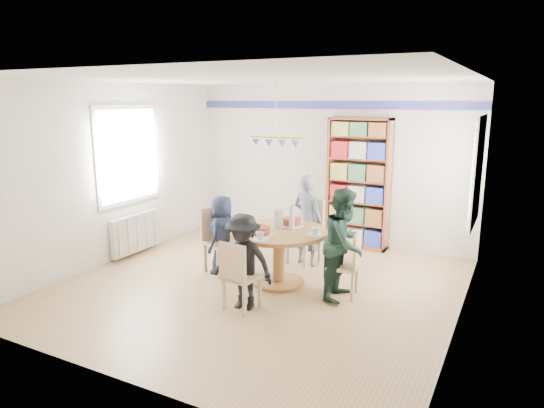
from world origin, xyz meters
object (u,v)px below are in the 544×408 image
Objects in this scene: person_left at (223,235)px; person_near at (243,262)px; dining_table at (279,244)px; bookshelf at (359,185)px; person_right at (344,244)px; chair_right at (349,262)px; chair_left at (218,237)px; radiator at (136,233)px; chair_near at (238,273)px; person_far at (308,220)px; chair_far at (307,228)px.

person_near reaches higher than person_left.
dining_table is 0.60× the size of bookshelf.
person_right is 1.28m from person_near.
bookshelf is (-0.57, 2.12, 0.60)m from chair_right.
chair_right reaches higher than dining_table.
person_left is at bearing 179.38° from dining_table.
bookshelf reaches higher than chair_right.
radiator is at bearing 178.29° from chair_left.
person_left is at bearing -2.33° from radiator.
person_right is (0.95, 0.97, 0.23)m from chair_near.
chair_left is at bearing -1.71° from radiator.
bookshelf reaches higher than person_far.
person_right reaches higher than radiator.
person_left reaches higher than chair_left.
chair_right is 0.60× the size of person_right.
chair_near is 0.62× the size of person_far.
person_far is at bearing 44.14° from person_right.
person_right is 0.65× the size of bookshelf.
bookshelf reaches higher than radiator.
person_far is (0.92, 0.91, 0.13)m from person_left.
chair_left is 1.36m from person_far.
dining_table is 1.53× the size of chair_near.
chair_right is 0.72× the size of person_near.
chair_far reaches higher than chair_right.
person_near reaches higher than chair_near.
person_right reaches higher than chair_far.
person_near reaches higher than dining_table.
person_near is 3.08m from bookshelf.
dining_table is at bearing 88.39° from person_right.
person_far is (-0.91, 0.95, -0.01)m from person_right.
chair_far reaches higher than radiator.
dining_table is 1.00m from chair_left.
person_near reaches higher than chair_left.
person_near is (-0.99, -0.90, 0.12)m from chair_right.
chair_right is (1.98, -0.03, -0.05)m from chair_left.
dining_table is 0.98m from chair_right.
chair_near is at bearing -90.06° from chair_far.
person_near is at bearing -90.88° from dining_table.
chair_left reaches higher than chair_right.
dining_table is at bearing 103.35° from person_far.
person_left is 0.98× the size of person_near.
person_near is at bearing -97.89° from bookshelf.
chair_left is 1.36m from person_near.
chair_far is (-0.03, 1.01, -0.01)m from dining_table.
radiator is 0.72× the size of person_far.
radiator is 0.88× the size of person_left.
person_near reaches higher than radiator.
chair_left is (-1.00, 0.03, -0.04)m from dining_table.
person_near is at bearing 133.02° from person_right.
bookshelf is at bearing 34.06° from radiator.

